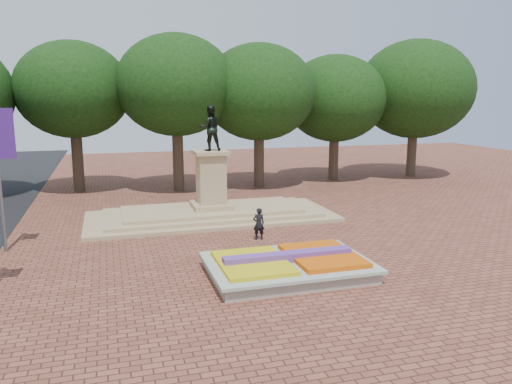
% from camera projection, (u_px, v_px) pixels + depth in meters
% --- Properties ---
extents(ground, '(90.00, 90.00, 0.00)m').
position_uv_depth(ground, '(250.00, 261.00, 21.19)').
color(ground, brown).
rests_on(ground, ground).
extents(flower_bed, '(6.30, 4.30, 0.91)m').
position_uv_depth(flower_bed, '(289.00, 265.00, 19.53)').
color(flower_bed, gray).
rests_on(flower_bed, ground).
extents(monument, '(14.00, 6.00, 6.40)m').
position_uv_depth(monument, '(211.00, 203.00, 28.56)').
color(monument, tan).
rests_on(monument, ground).
extents(tree_row_back, '(44.80, 8.80, 10.43)m').
position_uv_depth(tree_row_back, '(214.00, 100.00, 37.54)').
color(tree_row_back, '#37291E').
rests_on(tree_row_back, ground).
extents(pedestrian, '(0.59, 0.40, 1.58)m').
position_uv_depth(pedestrian, '(259.00, 224.00, 24.28)').
color(pedestrian, black).
rests_on(pedestrian, ground).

